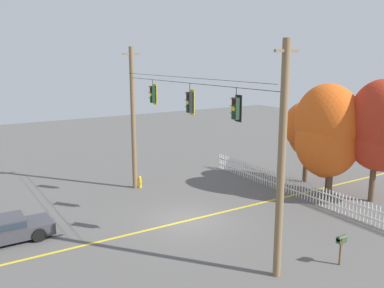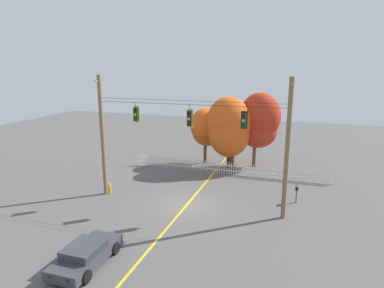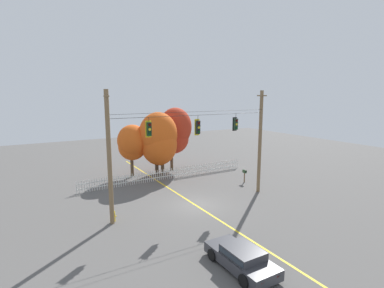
% 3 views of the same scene
% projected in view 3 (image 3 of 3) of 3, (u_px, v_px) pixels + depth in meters
% --- Properties ---
extents(ground, '(80.00, 80.00, 0.00)m').
position_uv_depth(ground, '(195.00, 205.00, 23.41)').
color(ground, '#565451').
extents(lane_centerline_stripe, '(0.16, 36.00, 0.01)m').
position_uv_depth(lane_centerline_stripe, '(195.00, 205.00, 23.41)').
color(lane_centerline_stripe, gold).
rests_on(lane_centerline_stripe, ground).
extents(signal_support_span, '(13.62, 1.10, 9.10)m').
position_uv_depth(signal_support_span, '(196.00, 148.00, 22.63)').
color(signal_support_span, brown).
rests_on(signal_support_span, ground).
extents(traffic_signal_southbound_primary, '(0.43, 0.38, 1.43)m').
position_uv_depth(traffic_signal_southbound_primary, '(149.00, 129.00, 20.47)').
color(traffic_signal_southbound_primary, black).
extents(traffic_signal_eastbound_side, '(0.43, 0.38, 1.57)m').
position_uv_depth(traffic_signal_eastbound_side, '(198.00, 127.00, 22.47)').
color(traffic_signal_eastbound_side, black).
extents(traffic_signal_northbound_secondary, '(0.43, 0.38, 1.44)m').
position_uv_depth(traffic_signal_northbound_secondary, '(236.00, 124.00, 24.27)').
color(traffic_signal_northbound_secondary, black).
extents(white_picket_fence, '(18.25, 0.06, 1.13)m').
position_uv_depth(white_picket_fence, '(169.00, 174.00, 30.53)').
color(white_picket_fence, silver).
rests_on(white_picket_fence, ground).
extents(autumn_maple_near_fence, '(3.16, 3.12, 5.63)m').
position_uv_depth(autumn_maple_near_fence, '(132.00, 143.00, 30.96)').
color(autumn_maple_near_fence, brown).
rests_on(autumn_maple_near_fence, ground).
extents(autumn_maple_mid, '(4.18, 3.83, 6.94)m').
position_uv_depth(autumn_maple_mid, '(158.00, 139.00, 31.21)').
color(autumn_maple_mid, '#473828').
rests_on(autumn_maple_mid, ground).
extents(autumn_oak_far_east, '(3.14, 2.69, 5.73)m').
position_uv_depth(autumn_oak_far_east, '(162.00, 144.00, 31.17)').
color(autumn_oak_far_east, brown).
rests_on(autumn_oak_far_east, ground).
extents(autumn_maple_far_west, '(4.01, 3.47, 7.29)m').
position_uv_depth(autumn_maple_far_west, '(174.00, 132.00, 33.59)').
color(autumn_maple_far_west, brown).
rests_on(autumn_maple_far_west, ground).
extents(parked_car, '(1.97, 4.17, 1.15)m').
position_uv_depth(parked_car, '(241.00, 257.00, 14.83)').
color(parked_car, '#38383D').
rests_on(parked_car, ground).
extents(fire_hydrant, '(0.38, 0.22, 0.80)m').
position_uv_depth(fire_hydrant, '(114.00, 216.00, 20.37)').
color(fire_hydrant, gold).
rests_on(fire_hydrant, ground).
extents(roadside_mailbox, '(0.25, 0.44, 1.30)m').
position_uv_depth(roadside_mailbox, '(245.00, 172.00, 29.32)').
color(roadside_mailbox, brown).
rests_on(roadside_mailbox, ground).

